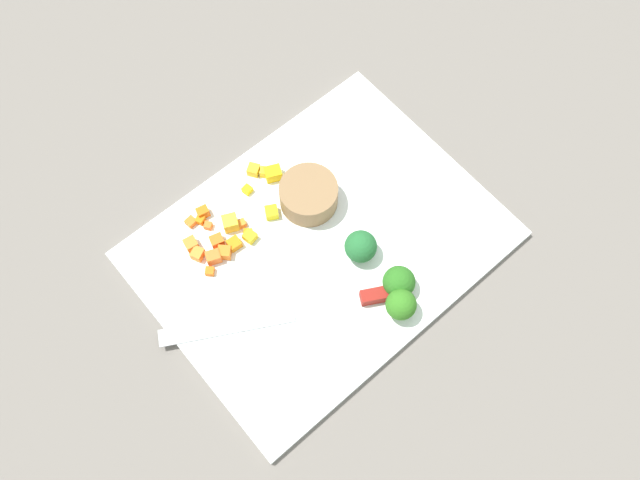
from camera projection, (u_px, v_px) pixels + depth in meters
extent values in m
plane|color=slate|center=(320.00, 246.00, 0.90)|extent=(4.00, 4.00, 0.00)
cube|color=white|center=(320.00, 245.00, 0.89)|extent=(0.46, 0.36, 0.01)
cylinder|color=olive|center=(309.00, 195.00, 0.89)|extent=(0.08, 0.08, 0.04)
cube|color=silver|center=(227.00, 326.00, 0.84)|extent=(0.16, 0.11, 0.00)
cube|color=maroon|center=(384.00, 294.00, 0.85)|extent=(0.06, 0.05, 0.02)
cube|color=orange|center=(208.00, 226.00, 0.89)|extent=(0.01, 0.01, 0.01)
cube|color=orange|center=(248.00, 234.00, 0.89)|extent=(0.02, 0.02, 0.01)
cube|color=orange|center=(242.00, 223.00, 0.89)|extent=(0.01, 0.01, 0.01)
cube|color=orange|center=(210.00, 271.00, 0.86)|extent=(0.02, 0.02, 0.01)
cube|color=orange|center=(225.00, 252.00, 0.87)|extent=(0.02, 0.02, 0.02)
cube|color=orange|center=(198.00, 254.00, 0.87)|extent=(0.02, 0.02, 0.01)
cube|color=orange|center=(234.00, 244.00, 0.88)|extent=(0.02, 0.02, 0.01)
cube|color=orange|center=(191.00, 244.00, 0.88)|extent=(0.02, 0.02, 0.02)
cube|color=orange|center=(214.00, 257.00, 0.87)|extent=(0.02, 0.02, 0.02)
cube|color=orange|center=(217.00, 241.00, 0.88)|extent=(0.02, 0.02, 0.01)
cube|color=orange|center=(200.00, 220.00, 0.89)|extent=(0.01, 0.01, 0.01)
cube|color=orange|center=(191.00, 222.00, 0.89)|extent=(0.01, 0.01, 0.01)
cube|color=orange|center=(203.00, 212.00, 0.90)|extent=(0.02, 0.02, 0.02)
cube|color=yellow|center=(273.00, 174.00, 0.92)|extent=(0.03, 0.03, 0.02)
cube|color=yellow|center=(230.00, 223.00, 0.89)|extent=(0.03, 0.03, 0.02)
cube|color=yellow|center=(247.00, 190.00, 0.91)|extent=(0.01, 0.01, 0.01)
cube|color=yellow|center=(250.00, 237.00, 0.88)|extent=(0.02, 0.02, 0.01)
cube|color=yellow|center=(272.00, 212.00, 0.90)|extent=(0.02, 0.02, 0.01)
cube|color=yellow|center=(253.00, 170.00, 0.92)|extent=(0.02, 0.02, 0.01)
cube|color=yellow|center=(264.00, 172.00, 0.92)|extent=(0.02, 0.02, 0.01)
cylinder|color=#86B85D|center=(398.00, 286.00, 0.86)|extent=(0.02, 0.02, 0.01)
sphere|color=#2B6E1F|center=(399.00, 282.00, 0.84)|extent=(0.04, 0.04, 0.04)
cylinder|color=#84B86B|center=(360.00, 251.00, 0.87)|extent=(0.02, 0.02, 0.01)
sphere|color=#246932|center=(361.00, 246.00, 0.86)|extent=(0.04, 0.04, 0.04)
cylinder|color=#88C05F|center=(399.00, 309.00, 0.84)|extent=(0.01, 0.01, 0.01)
sphere|color=#347920|center=(401.00, 305.00, 0.82)|extent=(0.04, 0.04, 0.04)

